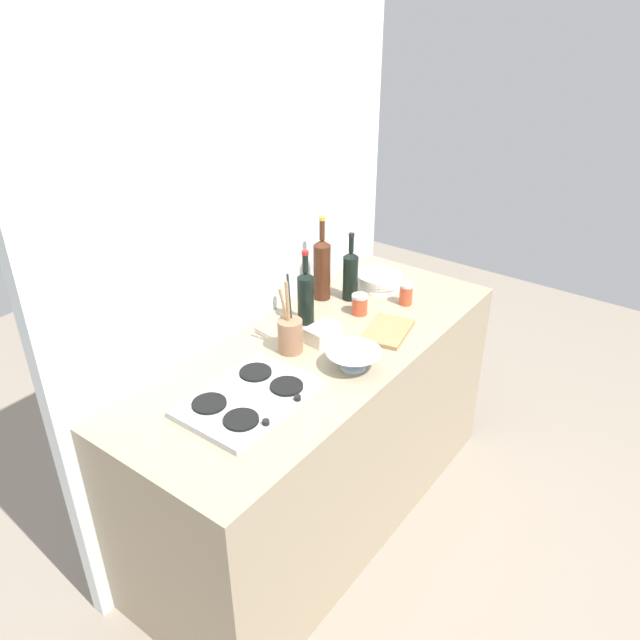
{
  "coord_description": "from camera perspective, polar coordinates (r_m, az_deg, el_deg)",
  "views": [
    {
      "loc": [
        -1.69,
        -1.26,
        2.2
      ],
      "look_at": [
        0.0,
        0.0,
        1.02
      ],
      "focal_mm": 34.81,
      "sensor_mm": 36.0,
      "label": 1
    }
  ],
  "objects": [
    {
      "name": "ground_plane",
      "position": [
        3.04,
        -0.0,
        -17.02
      ],
      "size": [
        6.0,
        6.0,
        0.0
      ],
      "primitive_type": "plane",
      "color": "gray",
      "rests_on": "ground"
    },
    {
      "name": "counter_block",
      "position": [
        2.74,
        -0.0,
        -10.48
      ],
      "size": [
        1.8,
        0.7,
        0.9
      ],
      "primitive_type": "cube",
      "color": "tan",
      "rests_on": "ground"
    },
    {
      "name": "backsplash_panel",
      "position": [
        2.56,
        -6.88,
        5.65
      ],
      "size": [
        1.9,
        0.06,
        2.36
      ],
      "primitive_type": "cube",
      "color": "silver",
      "rests_on": "ground"
    },
    {
      "name": "stovetop_hob",
      "position": [
        2.18,
        -6.54,
        -7.15
      ],
      "size": [
        0.47,
        0.32,
        0.04
      ],
      "color": "#B2B2B7",
      "rests_on": "counter_block"
    },
    {
      "name": "plate_stack",
      "position": [
        2.94,
        5.45,
        3.65
      ],
      "size": [
        0.22,
        0.22,
        0.07
      ],
      "color": "white",
      "rests_on": "counter_block"
    },
    {
      "name": "wine_bottle_leftmost",
      "position": [
        2.78,
        0.19,
        4.81
      ],
      "size": [
        0.08,
        0.08,
        0.39
      ],
      "color": "#472314",
      "rests_on": "counter_block"
    },
    {
      "name": "wine_bottle_mid_left",
      "position": [
        2.79,
        2.82,
        4.21
      ],
      "size": [
        0.07,
        0.07,
        0.32
      ],
      "color": "black",
      "rests_on": "counter_block"
    },
    {
      "name": "wine_bottle_mid_right",
      "position": [
        2.58,
        -1.33,
        2.23
      ],
      "size": [
        0.07,
        0.07,
        0.33
      ],
      "color": "black",
      "rests_on": "counter_block"
    },
    {
      "name": "mixing_bowl",
      "position": [
        2.32,
        3.11,
        -3.58
      ],
      "size": [
        0.21,
        0.21,
        0.07
      ],
      "color": "silver",
      "rests_on": "counter_block"
    },
    {
      "name": "butter_dish",
      "position": [
        2.5,
        0.25,
        -1.23
      ],
      "size": [
        0.15,
        0.11,
        0.06
      ],
      "primitive_type": "cube",
      "rotation": [
        0.0,
        0.0,
        -0.12
      ],
      "color": "silver",
      "rests_on": "counter_block"
    },
    {
      "name": "utensil_crock",
      "position": [
        2.41,
        -2.77,
        -1.31
      ],
      "size": [
        0.1,
        0.1,
        0.31
      ],
      "color": "#996B4C",
      "rests_on": "counter_block"
    },
    {
      "name": "condiment_jar_front",
      "position": [
        2.79,
        7.9,
        2.38
      ],
      "size": [
        0.06,
        0.06,
        0.1
      ],
      "color": "#C64C2D",
      "rests_on": "counter_block"
    },
    {
      "name": "condiment_jar_rear",
      "position": [
        2.69,
        3.66,
        1.46
      ],
      "size": [
        0.07,
        0.07,
        0.09
      ],
      "color": "#C64C2D",
      "rests_on": "counter_block"
    },
    {
      "name": "cutting_board",
      "position": [
        2.57,
        6.21,
        -1.01
      ],
      "size": [
        0.28,
        0.21,
        0.02
      ],
      "primitive_type": "cube",
      "rotation": [
        0.0,
        0.0,
        0.21
      ],
      "color": "#9E7A4C",
      "rests_on": "counter_block"
    }
  ]
}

